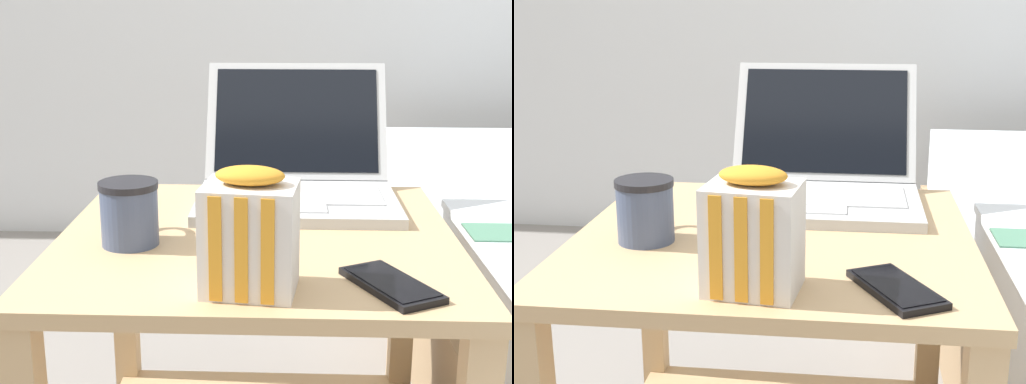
% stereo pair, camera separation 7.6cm
% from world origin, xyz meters
% --- Properties ---
extents(bedside_table, '(0.61, 0.60, 0.54)m').
position_xyz_m(bedside_table, '(0.00, 0.00, 0.35)').
color(bedside_table, tan).
rests_on(bedside_table, ground_plane).
extents(laptop, '(0.35, 0.37, 0.23)m').
position_xyz_m(laptop, '(0.06, 0.21, 0.59)').
color(laptop, '#B7BABC').
rests_on(laptop, bedside_table).
extents(mug_front_left, '(0.09, 0.13, 0.10)m').
position_xyz_m(mug_front_left, '(-0.19, -0.05, 0.59)').
color(mug_front_left, '#3F4C6B').
rests_on(mug_front_left, bedside_table).
extents(snack_bag, '(0.12, 0.11, 0.16)m').
position_xyz_m(snack_bag, '(-0.00, -0.22, 0.61)').
color(snack_bag, silver).
rests_on(snack_bag, bedside_table).
extents(cell_phone, '(0.13, 0.16, 0.01)m').
position_xyz_m(cell_phone, '(0.18, -0.21, 0.54)').
color(cell_phone, black).
rests_on(cell_phone, bedside_table).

